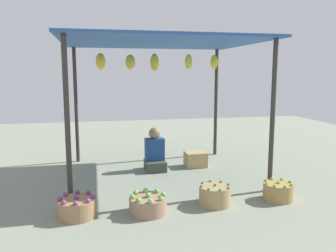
{
  "coord_description": "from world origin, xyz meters",
  "views": [
    {
      "loc": [
        -1.1,
        -5.77,
        1.76
      ],
      "look_at": [
        0.0,
        -0.65,
        0.95
      ],
      "focal_mm": 36.95,
      "sensor_mm": 36.0,
      "label": 1
    }
  ],
  "objects_px": {
    "basket_green_apples": "(148,205)",
    "wooden_crate_near_vendor": "(196,159)",
    "basket_green_chilies": "(215,195)",
    "basket_purple_onions": "(77,208)",
    "basket_limes": "(278,191)",
    "vendor_person": "(155,154)"
  },
  "relations": [
    {
      "from": "basket_purple_onions",
      "to": "wooden_crate_near_vendor",
      "type": "xyz_separation_m",
      "value": [
        2.1,
        1.93,
        0.02
      ]
    },
    {
      "from": "basket_purple_onions",
      "to": "basket_limes",
      "type": "distance_m",
      "value": 2.72
    },
    {
      "from": "basket_purple_onions",
      "to": "basket_limes",
      "type": "relative_size",
      "value": 1.15
    },
    {
      "from": "vendor_person",
      "to": "wooden_crate_near_vendor",
      "type": "bearing_deg",
      "value": 4.99
    },
    {
      "from": "basket_green_apples",
      "to": "basket_green_chilies",
      "type": "xyz_separation_m",
      "value": [
        0.92,
        0.09,
        0.02
      ]
    },
    {
      "from": "basket_green_apples",
      "to": "basket_limes",
      "type": "bearing_deg",
      "value": 2.5
    },
    {
      "from": "basket_purple_onions",
      "to": "basket_limes",
      "type": "bearing_deg",
      "value": 0.14
    },
    {
      "from": "basket_purple_onions",
      "to": "basket_green_chilies",
      "type": "relative_size",
      "value": 1.11
    },
    {
      "from": "vendor_person",
      "to": "wooden_crate_near_vendor",
      "type": "relative_size",
      "value": 2.02
    },
    {
      "from": "basket_green_apples",
      "to": "basket_green_chilies",
      "type": "relative_size",
      "value": 1.11
    },
    {
      "from": "basket_green_chilies",
      "to": "basket_green_apples",
      "type": "bearing_deg",
      "value": -174.28
    },
    {
      "from": "basket_limes",
      "to": "wooden_crate_near_vendor",
      "type": "xyz_separation_m",
      "value": [
        -0.62,
        1.93,
        0.02
      ]
    },
    {
      "from": "basket_green_apples",
      "to": "wooden_crate_near_vendor",
      "type": "distance_m",
      "value": 2.35
    },
    {
      "from": "basket_green_chilies",
      "to": "basket_limes",
      "type": "relative_size",
      "value": 1.03
    },
    {
      "from": "basket_green_apples",
      "to": "wooden_crate_near_vendor",
      "type": "xyz_separation_m",
      "value": [
        1.23,
        2.01,
        0.03
      ]
    },
    {
      "from": "vendor_person",
      "to": "wooden_crate_near_vendor",
      "type": "height_order",
      "value": "vendor_person"
    },
    {
      "from": "basket_limes",
      "to": "basket_green_apples",
      "type": "bearing_deg",
      "value": -177.5
    },
    {
      "from": "basket_purple_onions",
      "to": "basket_green_apples",
      "type": "relative_size",
      "value": 1.0
    },
    {
      "from": "basket_green_chilies",
      "to": "wooden_crate_near_vendor",
      "type": "height_order",
      "value": "basket_green_chilies"
    },
    {
      "from": "basket_purple_onions",
      "to": "basket_green_chilies",
      "type": "height_order",
      "value": "basket_green_chilies"
    },
    {
      "from": "basket_purple_onions",
      "to": "basket_green_apples",
      "type": "height_order",
      "value": "basket_purple_onions"
    },
    {
      "from": "basket_green_chilies",
      "to": "basket_limes",
      "type": "distance_m",
      "value": 0.93
    }
  ]
}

